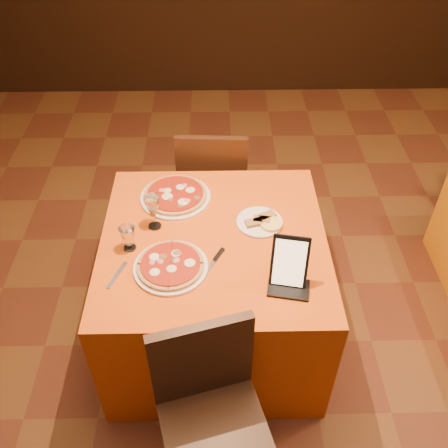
{
  "coord_description": "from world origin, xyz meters",
  "views": [
    {
      "loc": [
        -0.51,
        -1.22,
        2.43
      ],
      "look_at": [
        -0.47,
        0.51,
        0.86
      ],
      "focal_mm": 40.0,
      "sensor_mm": 36.0,
      "label": 1
    }
  ],
  "objects_px": {
    "chair_main_near": "(215,431)",
    "pizza_far": "(175,196)",
    "wine_glass": "(153,212)",
    "pizza_near": "(171,266)",
    "main_table": "(215,288)",
    "water_glass": "(128,238)",
    "chair_main_far": "(214,181)",
    "tablet": "(290,262)"
  },
  "relations": [
    {
      "from": "water_glass",
      "to": "wine_glass",
      "type": "bearing_deg",
      "value": 54.97
    },
    {
      "from": "pizza_near",
      "to": "pizza_far",
      "type": "bearing_deg",
      "value": 90.68
    },
    {
      "from": "chair_main_far",
      "to": "main_table",
      "type": "bearing_deg",
      "value": 93.37
    },
    {
      "from": "chair_main_near",
      "to": "wine_glass",
      "type": "height_order",
      "value": "wine_glass"
    },
    {
      "from": "water_glass",
      "to": "tablet",
      "type": "bearing_deg",
      "value": -16.55
    },
    {
      "from": "chair_main_near",
      "to": "wine_glass",
      "type": "distance_m",
      "value": 1.03
    },
    {
      "from": "pizza_near",
      "to": "water_glass",
      "type": "height_order",
      "value": "water_glass"
    },
    {
      "from": "main_table",
      "to": "pizza_near",
      "type": "xyz_separation_m",
      "value": [
        -0.2,
        -0.2,
        0.39
      ]
    },
    {
      "from": "pizza_far",
      "to": "wine_glass",
      "type": "xyz_separation_m",
      "value": [
        -0.09,
        -0.22,
        0.08
      ]
    },
    {
      "from": "chair_main_near",
      "to": "wine_glass",
      "type": "bearing_deg",
      "value": 92.65
    },
    {
      "from": "chair_main_near",
      "to": "tablet",
      "type": "distance_m",
      "value": 0.76
    },
    {
      "from": "pizza_near",
      "to": "main_table",
      "type": "bearing_deg",
      "value": 44.97
    },
    {
      "from": "main_table",
      "to": "pizza_near",
      "type": "height_order",
      "value": "pizza_near"
    },
    {
      "from": "main_table",
      "to": "tablet",
      "type": "xyz_separation_m",
      "value": [
        0.33,
        -0.28,
        0.49
      ]
    },
    {
      "from": "main_table",
      "to": "chair_main_far",
      "type": "xyz_separation_m",
      "value": [
        0.0,
        0.84,
        0.08
      ]
    },
    {
      "from": "chair_main_near",
      "to": "pizza_near",
      "type": "distance_m",
      "value": 0.72
    },
    {
      "from": "chair_main_far",
      "to": "pizza_near",
      "type": "xyz_separation_m",
      "value": [
        -0.2,
        -1.03,
        0.31
      ]
    },
    {
      "from": "chair_main_far",
      "to": "tablet",
      "type": "bearing_deg",
      "value": 109.72
    },
    {
      "from": "wine_glass",
      "to": "chair_main_far",
      "type": "bearing_deg",
      "value": 68.66
    },
    {
      "from": "chair_main_near",
      "to": "pizza_far",
      "type": "xyz_separation_m",
      "value": [
        -0.2,
        1.13,
        0.31
      ]
    },
    {
      "from": "chair_main_near",
      "to": "pizza_far",
      "type": "distance_m",
      "value": 1.19
    },
    {
      "from": "chair_main_near",
      "to": "water_glass",
      "type": "relative_size",
      "value": 7.0
    },
    {
      "from": "chair_main_near",
      "to": "pizza_near",
      "type": "xyz_separation_m",
      "value": [
        -0.2,
        0.62,
        0.31
      ]
    },
    {
      "from": "tablet",
      "to": "chair_main_near",
      "type": "bearing_deg",
      "value": -109.86
    },
    {
      "from": "pizza_near",
      "to": "tablet",
      "type": "bearing_deg",
      "value": -8.92
    },
    {
      "from": "main_table",
      "to": "tablet",
      "type": "height_order",
      "value": "tablet"
    },
    {
      "from": "chair_main_far",
      "to": "chair_main_near",
      "type": "bearing_deg",
      "value": 93.37
    },
    {
      "from": "pizza_far",
      "to": "chair_main_far",
      "type": "bearing_deg",
      "value": 69.06
    },
    {
      "from": "chair_main_near",
      "to": "chair_main_far",
      "type": "height_order",
      "value": "same"
    },
    {
      "from": "water_glass",
      "to": "main_table",
      "type": "bearing_deg",
      "value": 8.86
    },
    {
      "from": "chair_main_near",
      "to": "chair_main_far",
      "type": "bearing_deg",
      "value": 74.82
    },
    {
      "from": "main_table",
      "to": "wine_glass",
      "type": "distance_m",
      "value": 0.56
    },
    {
      "from": "chair_main_near",
      "to": "tablet",
      "type": "height_order",
      "value": "tablet"
    },
    {
      "from": "chair_main_far",
      "to": "pizza_near",
      "type": "distance_m",
      "value": 1.1
    },
    {
      "from": "chair_main_far",
      "to": "water_glass",
      "type": "relative_size",
      "value": 7.0
    },
    {
      "from": "main_table",
      "to": "wine_glass",
      "type": "xyz_separation_m",
      "value": [
        -0.29,
        0.09,
        0.47
      ]
    },
    {
      "from": "wine_glass",
      "to": "tablet",
      "type": "distance_m",
      "value": 0.72
    },
    {
      "from": "chair_main_far",
      "to": "water_glass",
      "type": "distance_m",
      "value": 1.05
    },
    {
      "from": "wine_glass",
      "to": "pizza_near",
      "type": "bearing_deg",
      "value": -71.26
    },
    {
      "from": "wine_glass",
      "to": "water_glass",
      "type": "height_order",
      "value": "wine_glass"
    },
    {
      "from": "chair_main_near",
      "to": "chair_main_far",
      "type": "relative_size",
      "value": 1.0
    },
    {
      "from": "chair_main_near",
      "to": "chair_main_far",
      "type": "distance_m",
      "value": 1.66
    }
  ]
}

